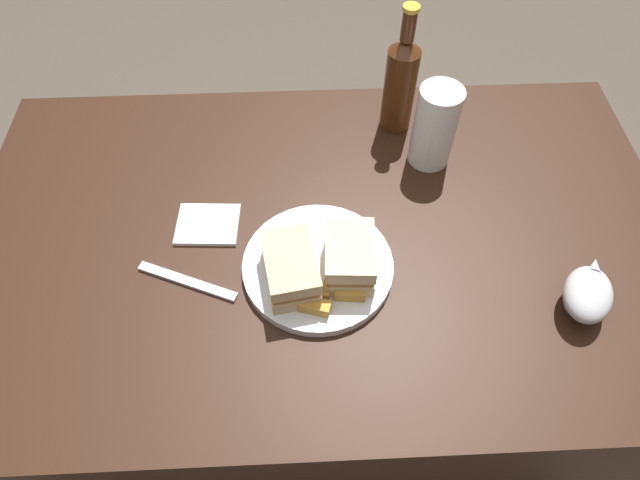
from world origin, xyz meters
The scene contains 15 objects.
ground_plane centered at (0.00, 0.00, 0.00)m, with size 6.00×6.00×0.00m, color #4C4238.
dining_table centered at (0.00, 0.00, 0.36)m, with size 1.27×0.78×0.72m, color black.
plate centered at (0.01, 0.08, 0.73)m, with size 0.25×0.25×0.02m, color white.
sandwich_half_left centered at (0.06, 0.11, 0.77)m, with size 0.10×0.13×0.06m.
sandwich_half_right centered at (-0.04, 0.09, 0.77)m, with size 0.09×0.12×0.07m.
potato_wedge_front centered at (0.01, 0.14, 0.75)m, with size 0.04×0.02×0.02m, color gold.
potato_wedge_middle centered at (0.05, 0.12, 0.75)m, with size 0.04×0.02×0.02m, color #AD702D.
potato_wedge_back centered at (-0.02, 0.12, 0.75)m, with size 0.04×0.02×0.02m, color #AD702D.
potato_wedge_left_edge centered at (-0.04, 0.15, 0.75)m, with size 0.05×0.02×0.02m, color gold.
potato_wedge_right_edge centered at (0.02, 0.16, 0.75)m, with size 0.05×0.02×0.02m, color gold.
pint_glass centered at (-0.22, -0.17, 0.79)m, with size 0.08×0.08×0.16m.
gravy_boat centered at (-0.41, 0.17, 0.76)m, with size 0.11×0.13×0.06m.
cider_bottle centered at (-0.16, -0.27, 0.83)m, with size 0.06×0.06×0.26m.
napkin centered at (0.20, -0.02, 0.72)m, with size 0.11×0.09×0.01m, color white.
fork centered at (0.23, 0.09, 0.72)m, with size 0.18×0.02×0.01m, color silver.
Camera 1 is at (0.03, 0.57, 1.49)m, focal length 30.11 mm.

